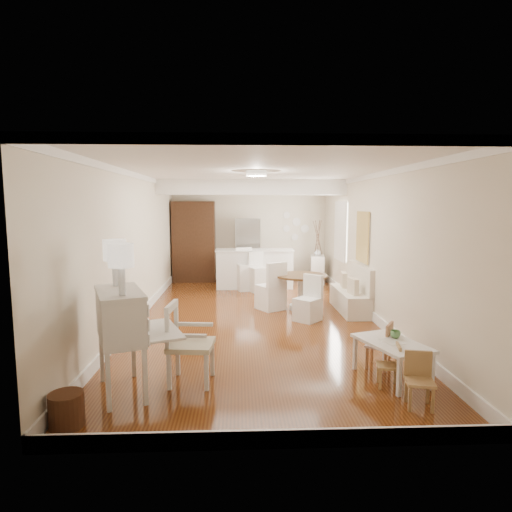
{
  "coord_description": "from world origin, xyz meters",
  "views": [
    {
      "loc": [
        -0.32,
        -8.13,
        2.21
      ],
      "look_at": [
        0.02,
        0.3,
        1.19
      ],
      "focal_mm": 30.0,
      "sensor_mm": 36.0,
      "label": 1
    }
  ],
  "objects": [
    {
      "name": "room",
      "position": [
        0.04,
        0.32,
        1.98
      ],
      "size": [
        9.0,
        9.04,
        2.82
      ],
      "color": "brown",
      "rests_on": "ground"
    },
    {
      "name": "secretary_bureau",
      "position": [
        -1.7,
        -3.24,
        0.62
      ],
      "size": [
        1.26,
        1.27,
        1.23
      ],
      "primitive_type": "cube",
      "rotation": [
        0.0,
        0.0,
        0.38
      ],
      "color": "beige",
      "rests_on": "ground"
    },
    {
      "name": "gustavian_armchair",
      "position": [
        -0.92,
        -2.99,
        0.5
      ],
      "size": [
        0.63,
        0.63,
        1.01
      ],
      "primitive_type": "cube",
      "rotation": [
        0.0,
        0.0,
        1.48
      ],
      "color": "beige",
      "rests_on": "ground"
    },
    {
      "name": "wicker_basket",
      "position": [
        -2.05,
        -4.01,
        0.17
      ],
      "size": [
        0.44,
        0.44,
        0.34
      ],
      "primitive_type": "cylinder",
      "rotation": [
        0.0,
        0.0,
        0.35
      ],
      "color": "#4C2A17",
      "rests_on": "ground"
    },
    {
      "name": "kids_table",
      "position": [
        1.61,
        -2.99,
        0.24
      ],
      "size": [
        0.87,
        1.12,
        0.49
      ],
      "primitive_type": "cube",
      "rotation": [
        0.0,
        0.0,
        0.33
      ],
      "color": "white",
      "rests_on": "ground"
    },
    {
      "name": "kids_chair_a",
      "position": [
        1.49,
        -3.21,
        0.27
      ],
      "size": [
        0.31,
        0.31,
        0.54
      ],
      "primitive_type": "cube",
      "rotation": [
        0.0,
        0.0,
        -1.77
      ],
      "color": "tan",
      "rests_on": "ground"
    },
    {
      "name": "kids_chair_b",
      "position": [
        1.58,
        -2.6,
        0.32
      ],
      "size": [
        0.43,
        0.43,
        0.65
      ],
      "primitive_type": "cube",
      "rotation": [
        0.0,
        0.0,
        -2.14
      ],
      "color": "#AE774F",
      "rests_on": "ground"
    },
    {
      "name": "kids_chair_c",
      "position": [
        1.64,
        -3.76,
        0.31
      ],
      "size": [
        0.35,
        0.35,
        0.61
      ],
      "primitive_type": "cube",
      "rotation": [
        0.0,
        0.0,
        -0.2
      ],
      "color": "#9A7446",
      "rests_on": "ground"
    },
    {
      "name": "banquette",
      "position": [
        1.99,
        0.5,
        0.49
      ],
      "size": [
        0.52,
        1.6,
        0.98
      ],
      "primitive_type": "cube",
      "color": "silver",
      "rests_on": "ground"
    },
    {
      "name": "dining_table",
      "position": [
        0.99,
        0.67,
        0.37
      ],
      "size": [
        1.23,
        1.23,
        0.74
      ],
      "primitive_type": "cylinder",
      "rotation": [
        0.0,
        0.0,
        -0.14
      ],
      "color": "#4E3319",
      "rests_on": "ground"
    },
    {
      "name": "slip_chair_near",
      "position": [
        0.98,
        -0.21,
        0.44
      ],
      "size": [
        0.6,
        0.6,
        0.87
      ],
      "primitive_type": "cube",
      "rotation": [
        0.0,
        0.0,
        -0.76
      ],
      "color": "white",
      "rests_on": "ground"
    },
    {
      "name": "slip_chair_far",
      "position": [
        0.35,
        0.73,
        0.51
      ],
      "size": [
        0.68,
        0.69,
        1.02
      ],
      "primitive_type": "cube",
      "rotation": [
        0.0,
        0.0,
        -2.58
      ],
      "color": "white",
      "rests_on": "ground"
    },
    {
      "name": "breakfast_counter",
      "position": [
        0.1,
        3.1,
        0.52
      ],
      "size": [
        2.05,
        0.65,
        1.03
      ],
      "primitive_type": "cube",
      "color": "white",
      "rests_on": "ground"
    },
    {
      "name": "bar_stool_left",
      "position": [
        -0.14,
        2.78,
        0.55
      ],
      "size": [
        0.54,
        0.54,
        1.1
      ],
      "primitive_type": "cube",
      "rotation": [
        0.0,
        0.0,
        0.29
      ],
      "color": "white",
      "rests_on": "ground"
    },
    {
      "name": "bar_stool_right",
      "position": [
        0.18,
        2.55,
        0.5
      ],
      "size": [
        0.52,
        0.52,
        1.0
      ],
      "primitive_type": "cube",
      "rotation": [
        0.0,
        0.0,
        0.4
      ],
      "color": "silver",
      "rests_on": "ground"
    },
    {
      "name": "pantry_cabinet",
      "position": [
        -1.6,
        4.18,
        1.15
      ],
      "size": [
        1.2,
        0.6,
        2.3
      ],
      "primitive_type": "cube",
      "color": "#381E11",
      "rests_on": "ground"
    },
    {
      "name": "fridge",
      "position": [
        0.3,
        4.15,
        0.9
      ],
      "size": [
        0.75,
        0.65,
        1.8
      ],
      "primitive_type": "imported",
      "color": "silver",
      "rests_on": "ground"
    },
    {
      "name": "sideboard",
      "position": [
        1.9,
        3.73,
        0.39
      ],
      "size": [
        0.48,
        0.86,
        0.78
      ],
      "primitive_type": "cube",
      "rotation": [
        0.0,
        0.0,
        -0.14
      ],
      "color": "beige",
      "rests_on": "ground"
    },
    {
      "name": "pencil_cup",
      "position": [
        1.71,
        -2.84,
        0.54
      ],
      "size": [
        0.16,
        0.16,
        0.1
      ],
      "primitive_type": "imported",
      "rotation": [
        0.0,
        0.0,
        -0.3
      ],
      "color": "#579456",
      "rests_on": "kids_table"
    },
    {
      "name": "branch_vase",
      "position": [
        1.9,
        3.73,
        0.88
      ],
      "size": [
        0.24,
        0.24,
        0.2
      ],
      "primitive_type": "imported",
      "rotation": [
        0.0,
        0.0,
        0.33
      ],
      "color": "silver",
      "rests_on": "sideboard"
    }
  ]
}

